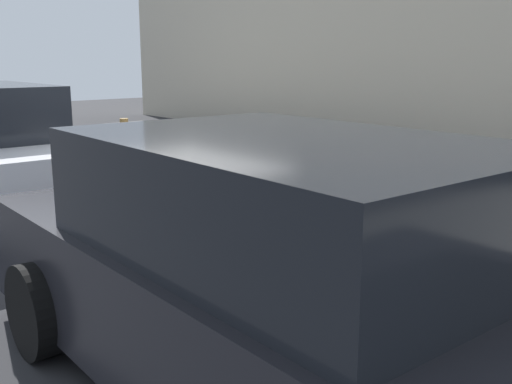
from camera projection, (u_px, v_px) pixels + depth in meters
name	position (u px, v px, depth m)	size (l,w,h in m)	color
ground_plane	(166.00, 211.00, 7.79)	(40.00, 40.00, 0.00)	#28282B
sidewalk_curb	(302.00, 181.00, 9.38)	(18.00, 5.00, 0.14)	gray
suitcase_navy_0	(504.00, 233.00, 5.08)	(0.45, 0.25, 0.77)	navy
suitcase_olive_1	(452.00, 222.00, 5.38)	(0.37, 0.27, 1.04)	#59601E
suitcase_red_2	(415.00, 220.00, 5.77)	(0.40, 0.25, 0.61)	red
suitcase_teal_3	(376.00, 211.00, 6.05)	(0.35, 0.21, 0.65)	#0F606B
suitcase_black_4	(349.00, 200.00, 6.43)	(0.41, 0.20, 0.90)	black
suitcase_maroon_5	(314.00, 190.00, 6.75)	(0.43, 0.23, 1.01)	maroon
suitcase_silver_6	(285.00, 182.00, 7.11)	(0.43, 0.25, 0.78)	#9EA0A8
suitcase_navy_7	(253.00, 183.00, 7.42)	(0.41, 0.24, 0.82)	navy
suitcase_olive_8	(234.00, 177.00, 7.85)	(0.45, 0.22, 0.62)	#59601E
suitcase_red_9	(208.00, 170.00, 8.20)	(0.47, 0.25, 0.92)	red
suitcase_teal_10	(191.00, 166.00, 8.59)	(0.37, 0.23, 0.83)	#0F606B
fire_hydrant	(155.00, 153.00, 9.17)	(0.39, 0.21, 0.74)	#D89E0C
bollard_post	(125.00, 146.00, 9.52)	(0.13, 0.13, 0.87)	brown
parked_car_charcoal_0	(288.00, 284.00, 3.31)	(4.76, 2.15, 1.53)	black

